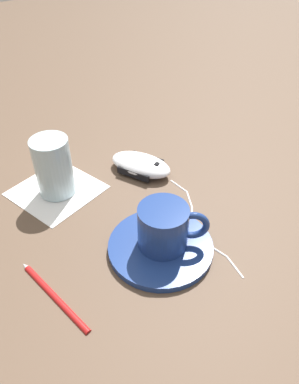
{
  "coord_description": "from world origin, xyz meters",
  "views": [
    {
      "loc": [
        0.43,
        -0.18,
        0.43
      ],
      "look_at": [
        0.02,
        0.05,
        0.03
      ],
      "focal_mm": 35.0,
      "sensor_mm": 36.0,
      "label": 1
    }
  ],
  "objects_px": {
    "saucer": "(160,247)",
    "coffee_cup": "(165,227)",
    "pen": "(53,294)",
    "computer_mouse": "(141,165)",
    "drinking_glass": "(53,167)"
  },
  "relations": [
    {
      "from": "pen",
      "to": "computer_mouse",
      "type": "bearing_deg",
      "value": 128.67
    },
    {
      "from": "saucer",
      "to": "pen",
      "type": "distance_m",
      "value": 0.17
    },
    {
      "from": "saucer",
      "to": "computer_mouse",
      "type": "distance_m",
      "value": 0.2
    },
    {
      "from": "coffee_cup",
      "to": "pen",
      "type": "relative_size",
      "value": 0.65
    },
    {
      "from": "coffee_cup",
      "to": "drinking_glass",
      "type": "bearing_deg",
      "value": -154.85
    },
    {
      "from": "saucer",
      "to": "coffee_cup",
      "type": "xyz_separation_m",
      "value": [
        -0.0,
        0.01,
        0.04
      ]
    },
    {
      "from": "computer_mouse",
      "to": "drinking_glass",
      "type": "xyz_separation_m",
      "value": [
        -0.02,
        -0.16,
        0.04
      ]
    },
    {
      "from": "coffee_cup",
      "to": "pen",
      "type": "height_order",
      "value": "coffee_cup"
    },
    {
      "from": "coffee_cup",
      "to": "computer_mouse",
      "type": "xyz_separation_m",
      "value": [
        -0.19,
        0.06,
        -0.03
      ]
    },
    {
      "from": "saucer",
      "to": "pen",
      "type": "xyz_separation_m",
      "value": [
        0.0,
        -0.17,
        -0.0
      ]
    },
    {
      "from": "computer_mouse",
      "to": "pen",
      "type": "xyz_separation_m",
      "value": [
        0.19,
        -0.23,
        -0.01
      ]
    },
    {
      "from": "coffee_cup",
      "to": "drinking_glass",
      "type": "distance_m",
      "value": 0.23
    },
    {
      "from": "drinking_glass",
      "to": "pen",
      "type": "height_order",
      "value": "drinking_glass"
    },
    {
      "from": "saucer",
      "to": "coffee_cup",
      "type": "distance_m",
      "value": 0.04
    },
    {
      "from": "coffee_cup",
      "to": "pen",
      "type": "xyz_separation_m",
      "value": [
        0.0,
        -0.17,
        -0.04
      ]
    }
  ]
}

